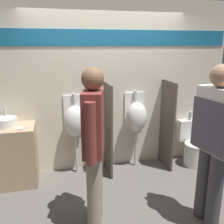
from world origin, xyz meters
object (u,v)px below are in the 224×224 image
at_px(person_in_vest, 215,136).
at_px(person_with_lanyard, 94,142).
at_px(toilet, 193,147).
at_px(urinal_far, 136,117).
at_px(urinal_near_counter, 75,121).
at_px(cell_phone, 21,128).
at_px(sink_basin, 5,122).

distance_m(person_in_vest, person_with_lanyard, 1.31).
relative_size(toilet, person_in_vest, 0.48).
height_order(toilet, person_in_vest, person_in_vest).
bearing_deg(urinal_far, urinal_near_counter, 180.00).
height_order(urinal_far, person_with_lanyard, person_with_lanyard).
bearing_deg(cell_phone, sink_basin, 144.82).
distance_m(sink_basin, cell_phone, 0.28).
relative_size(urinal_far, toilet, 1.46).
height_order(sink_basin, person_in_vest, person_in_vest).
relative_size(urinal_near_counter, urinal_far, 1.00).
bearing_deg(person_with_lanyard, sink_basin, 59.13).
height_order(sink_basin, toilet, sink_basin).
relative_size(cell_phone, urinal_far, 0.11).
bearing_deg(urinal_far, cell_phone, -172.72).
xyz_separation_m(sink_basin, urinal_far, (1.99, 0.07, -0.08)).
height_order(cell_phone, person_in_vest, person_in_vest).
distance_m(toilet, person_with_lanyard, 2.28).
xyz_separation_m(sink_basin, toilet, (2.99, -0.08, -0.64)).
relative_size(urinal_far, person_with_lanyard, 0.71).
relative_size(sink_basin, toilet, 0.37).
height_order(sink_basin, person_with_lanyard, person_with_lanyard).
distance_m(sink_basin, person_in_vest, 2.77).
height_order(urinal_near_counter, urinal_far, same).
relative_size(urinal_near_counter, person_in_vest, 0.70).
bearing_deg(toilet, cell_phone, -178.51).
height_order(urinal_near_counter, person_with_lanyard, person_with_lanyard).
bearing_deg(urinal_near_counter, person_with_lanyard, -85.67).
xyz_separation_m(toilet, person_in_vest, (-0.63, -1.36, 0.76)).
bearing_deg(person_with_lanyard, person_in_vest, -87.48).
height_order(urinal_near_counter, toilet, urinal_near_counter).
distance_m(cell_phone, toilet, 2.83).
bearing_deg(toilet, person_with_lanyard, -150.72).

